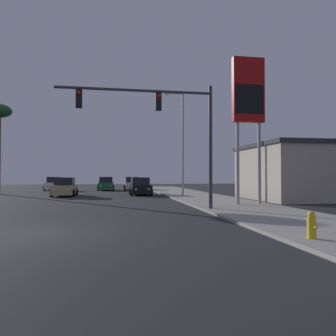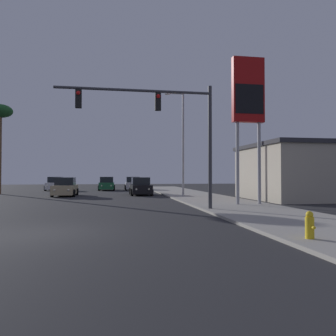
% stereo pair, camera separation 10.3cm
% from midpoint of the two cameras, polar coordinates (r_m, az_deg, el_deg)
% --- Properties ---
extents(ground_plane, '(120.00, 120.00, 0.00)m').
position_cam_midpoint_polar(ground_plane, '(11.42, -21.57, -10.61)').
color(ground_plane, '#28282B').
extents(sidewalk_right, '(5.00, 60.00, 0.12)m').
position_cam_midpoint_polar(sidewalk_right, '(22.28, 9.33, -5.93)').
color(sidewalk_right, '#9E998E').
rests_on(sidewalk_right, ground).
extents(building_gas_station, '(10.30, 8.30, 4.30)m').
position_cam_midpoint_polar(building_gas_station, '(28.21, 24.22, -0.58)').
color(building_gas_station, '#B2A893').
rests_on(building_gas_station, ground).
extents(car_white, '(2.04, 4.34, 1.68)m').
position_cam_midpoint_polar(car_white, '(43.18, -18.99, -2.69)').
color(car_white, silver).
rests_on(car_white, ground).
extents(car_tan, '(2.04, 4.32, 1.68)m').
position_cam_midpoint_polar(car_tan, '(31.02, -17.38, -3.28)').
color(car_tan, tan).
rests_on(car_tan, ground).
extents(car_black, '(2.04, 4.32, 1.68)m').
position_cam_midpoint_polar(car_black, '(31.26, -4.70, -3.31)').
color(car_black, black).
rests_on(car_black, ground).
extents(car_green, '(2.04, 4.32, 1.68)m').
position_cam_midpoint_polar(car_green, '(41.85, -10.55, -2.78)').
color(car_green, '#195933').
rests_on(car_green, ground).
extents(car_silver, '(2.04, 4.33, 1.68)m').
position_cam_midpoint_polar(car_silver, '(42.14, -6.08, -2.79)').
color(car_silver, '#B7B7BC').
rests_on(car_silver, ground).
extents(traffic_light_mast, '(8.08, 0.36, 6.50)m').
position_cam_midpoint_polar(traffic_light_mast, '(17.16, -0.12, 8.44)').
color(traffic_light_mast, '#38383D').
rests_on(traffic_light_mast, sidewalk_right).
extents(street_lamp, '(1.74, 0.24, 9.00)m').
position_cam_midpoint_polar(street_lamp, '(28.54, 2.50, 5.25)').
color(street_lamp, '#99999E').
rests_on(street_lamp, sidewalk_right).
extents(gas_station_sign, '(2.00, 0.42, 9.00)m').
position_cam_midpoint_polar(gas_station_sign, '(21.12, 13.92, 11.74)').
color(gas_station_sign, '#99999E').
rests_on(gas_station_sign, sidewalk_right).
extents(fire_hydrant, '(0.24, 0.34, 0.76)m').
position_cam_midpoint_polar(fire_hydrant, '(9.99, 23.72, -9.12)').
color(fire_hydrant, gold).
rests_on(fire_hydrant, sidewalk_right).
extents(palm_tree_mid, '(2.40, 2.40, 9.00)m').
position_cam_midpoint_polar(palm_tree_mid, '(37.25, -27.14, 8.05)').
color(palm_tree_mid, brown).
rests_on(palm_tree_mid, ground).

